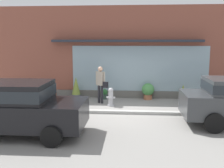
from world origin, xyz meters
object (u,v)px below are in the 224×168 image
object	(u,v)px
fire_hydrant	(111,97)
potted_plant_window_center	(35,92)
potted_plant_corner_tall	(220,89)
potted_plant_near_hydrant	(148,91)
parked_car_black	(17,106)
potted_plant_trailing_edge	(105,94)
potted_plant_low_front	(183,93)
pedestrian_with_handbag	(101,82)
potted_plant_by_entrance	(76,88)

from	to	relation	value
fire_hydrant	potted_plant_window_center	xyz separation A→B (m)	(-4.04, 1.36, -0.09)
potted_plant_corner_tall	potted_plant_near_hydrant	xyz separation A→B (m)	(-3.50, 0.01, -0.13)
fire_hydrant	potted_plant_corner_tall	world-z (taller)	potted_plant_corner_tall
potted_plant_corner_tall	potted_plant_near_hydrant	bearing A→B (deg)	179.77
potted_plant_window_center	fire_hydrant	bearing A→B (deg)	-18.55
parked_car_black	potted_plant_trailing_edge	xyz separation A→B (m)	(2.11, 5.48, -0.68)
fire_hydrant	potted_plant_trailing_edge	world-z (taller)	fire_hydrant
potted_plant_window_center	potted_plant_trailing_edge	xyz separation A→B (m)	(3.60, 0.11, -0.07)
parked_car_black	potted_plant_low_front	world-z (taller)	parked_car_black
pedestrian_with_handbag	potted_plant_trailing_edge	bearing A→B (deg)	113.30
parked_car_black	potted_plant_trailing_edge	bearing A→B (deg)	68.22
fire_hydrant	potted_plant_corner_tall	xyz separation A→B (m)	(5.24, 1.54, 0.16)
fire_hydrant	potted_plant_by_entrance	world-z (taller)	potted_plant_by_entrance
pedestrian_with_handbag	potted_plant_near_hydrant	distance (m)	2.54
potted_plant_corner_tall	potted_plant_trailing_edge	world-z (taller)	potted_plant_corner_tall
potted_plant_low_front	pedestrian_with_handbag	bearing A→B (deg)	-168.27
potted_plant_trailing_edge	parked_car_black	bearing A→B (deg)	-111.08
pedestrian_with_handbag	parked_car_black	xyz separation A→B (m)	(-2.03, -4.54, -0.09)
potted_plant_low_front	potted_plant_trailing_edge	bearing A→B (deg)	178.17
parked_car_black	potted_plant_corner_tall	xyz separation A→B (m)	(7.79, 5.55, -0.36)
parked_car_black	potted_plant_by_entrance	size ratio (longest dim) A/B	3.69
potted_plant_by_entrance	potted_plant_trailing_edge	bearing A→B (deg)	0.52
pedestrian_with_handbag	potted_plant_window_center	size ratio (longest dim) A/B	2.99
potted_plant_window_center	potted_plant_by_entrance	size ratio (longest dim) A/B	0.53
parked_car_black	potted_plant_low_front	size ratio (longest dim) A/B	5.02
potted_plant_window_center	potted_plant_by_entrance	xyz separation A→B (m)	(2.14, 0.10, 0.22)
potted_plant_near_hydrant	parked_car_black	bearing A→B (deg)	-127.62
parked_car_black	potted_plant_near_hydrant	bearing A→B (deg)	51.69
potted_plant_near_hydrant	potted_plant_trailing_edge	xyz separation A→B (m)	(-2.18, -0.08, -0.20)
potted_plant_trailing_edge	potted_plant_low_front	xyz separation A→B (m)	(3.87, -0.12, 0.14)
parked_car_black	potted_plant_by_entrance	bearing A→B (deg)	82.50
fire_hydrant	parked_car_black	xyz separation A→B (m)	(-2.55, -4.01, 0.52)
potted_plant_near_hydrant	pedestrian_with_handbag	bearing A→B (deg)	-155.50
pedestrian_with_handbag	potted_plant_trailing_edge	world-z (taller)	pedestrian_with_handbag
fire_hydrant	potted_plant_trailing_edge	bearing A→B (deg)	106.59
potted_plant_near_hydrant	fire_hydrant	bearing A→B (deg)	-138.16
pedestrian_with_handbag	potted_plant_window_center	xyz separation A→B (m)	(-3.53, 0.83, -0.70)
potted_plant_by_entrance	potted_plant_corner_tall	bearing A→B (deg)	0.68
potted_plant_corner_tall	potted_plant_window_center	size ratio (longest dim) A/B	2.07
potted_plant_trailing_edge	potted_plant_low_front	world-z (taller)	potted_plant_low_front
potted_plant_corner_tall	potted_plant_by_entrance	world-z (taller)	potted_plant_corner_tall
parked_car_black	potted_plant_window_center	bearing A→B (deg)	104.83
potted_plant_corner_tall	potted_plant_by_entrance	size ratio (longest dim) A/B	1.09
potted_plant_trailing_edge	potted_plant_corner_tall	bearing A→B (deg)	0.72
potted_plant_near_hydrant	potted_plant_low_front	bearing A→B (deg)	-7.02
fire_hydrant	potted_plant_window_center	size ratio (longest dim) A/B	1.43
pedestrian_with_handbag	potted_plant_by_entrance	bearing A→B (deg)	174.17
fire_hydrant	parked_car_black	world-z (taller)	parked_car_black
potted_plant_corner_tall	potted_plant_near_hydrant	distance (m)	3.50
potted_plant_low_front	parked_car_black	bearing A→B (deg)	-138.14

